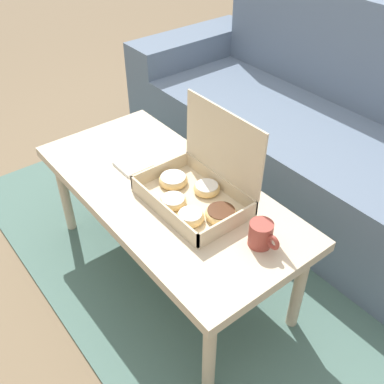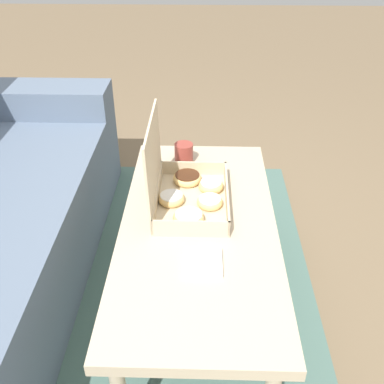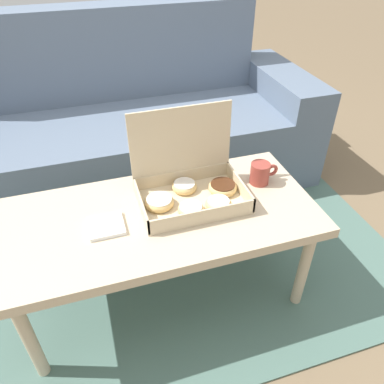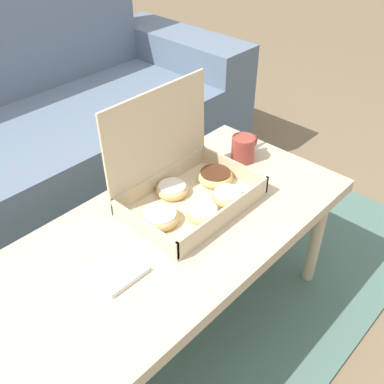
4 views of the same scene
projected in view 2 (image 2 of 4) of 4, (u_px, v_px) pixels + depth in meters
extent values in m
plane|color=#756047|center=(164.00, 312.00, 1.84)|extent=(12.00, 12.00, 0.00)
cube|color=#4C6B60|center=(91.00, 310.00, 1.84)|extent=(2.29, 1.86, 0.01)
cube|color=slate|center=(41.00, 137.00, 2.49)|extent=(0.24, 0.80, 0.60)
cube|color=#C6B293|center=(198.00, 228.00, 1.59)|extent=(1.16, 0.55, 0.04)
cylinder|color=#C6B293|center=(245.00, 199.00, 2.14)|extent=(0.04, 0.04, 0.42)
cylinder|color=#C6B293|center=(155.00, 198.00, 2.15)|extent=(0.04, 0.04, 0.42)
cube|color=beige|center=(192.00, 202.00, 1.68)|extent=(0.40, 0.27, 0.01)
cube|color=beige|center=(227.00, 196.00, 1.66)|extent=(0.40, 0.01, 0.06)
cube|color=beige|center=(157.00, 194.00, 1.66)|extent=(0.40, 0.01, 0.06)
cube|color=beige|center=(190.00, 228.00, 1.50)|extent=(0.01, 0.27, 0.06)
cube|color=beige|center=(193.00, 168.00, 1.82)|extent=(0.01, 0.27, 0.06)
cube|color=beige|center=(153.00, 156.00, 1.57)|extent=(0.40, 0.02, 0.27)
torus|color=#E5BC75|center=(210.00, 202.00, 1.64)|extent=(0.10, 0.10, 0.03)
cylinder|color=white|center=(210.00, 200.00, 1.64)|extent=(0.08, 0.08, 0.01)
torus|color=#E5BC75|center=(211.00, 186.00, 1.73)|extent=(0.10, 0.10, 0.04)
cylinder|color=white|center=(211.00, 184.00, 1.73)|extent=(0.08, 0.08, 0.02)
torus|color=#E5BC75|center=(187.00, 178.00, 1.78)|extent=(0.11, 0.11, 0.03)
cylinder|color=#472614|center=(187.00, 176.00, 1.77)|extent=(0.10, 0.10, 0.02)
torus|color=#E5BC75|center=(189.00, 219.00, 1.56)|extent=(0.11, 0.11, 0.03)
cylinder|color=white|center=(189.00, 216.00, 1.55)|extent=(0.09, 0.09, 0.02)
torus|color=#E5BC75|center=(172.00, 199.00, 1.66)|extent=(0.10, 0.10, 0.03)
cylinder|color=white|center=(171.00, 196.00, 1.66)|extent=(0.08, 0.08, 0.01)
cylinder|color=#993D33|center=(184.00, 153.00, 1.91)|extent=(0.08, 0.08, 0.09)
torus|color=#993D33|center=(184.00, 147.00, 1.95)|extent=(0.05, 0.01, 0.05)
cube|color=white|center=(203.00, 262.00, 1.40)|extent=(0.12, 0.12, 0.01)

